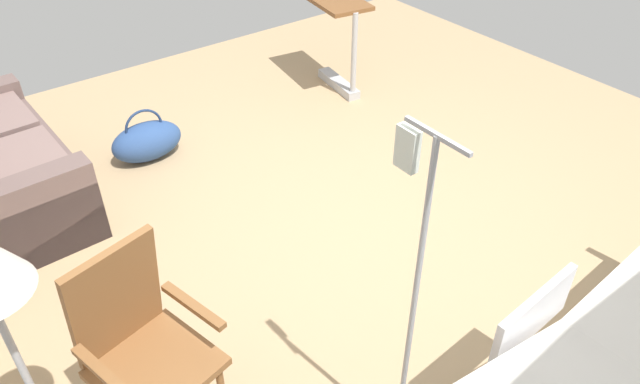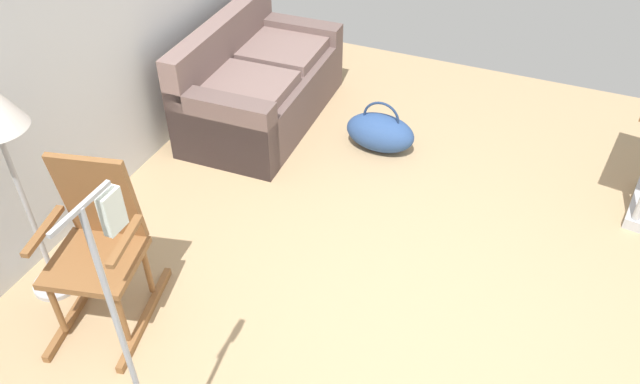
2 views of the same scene
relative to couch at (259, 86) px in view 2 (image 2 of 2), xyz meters
The scene contains 5 objects.
ground_plane 2.52m from the couch, 132.71° to the right, with size 6.65×6.65×0.00m, color tan.
back_wall 2.07m from the couch, 160.77° to the left, with size 5.52×0.10×2.70m, color silver.
couch is the anchor object (origin of this frame).
rocking_chair 2.24m from the couch, behind, with size 0.85×0.64×1.05m.
duffel_bag 1.10m from the couch, 92.06° to the right, with size 0.34×0.57×0.43m.
Camera 2 is at (-2.36, -0.44, 2.94)m, focal length 35.17 mm.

